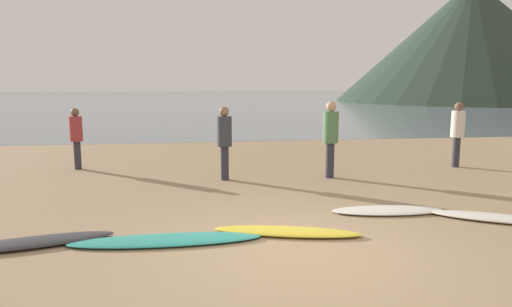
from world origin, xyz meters
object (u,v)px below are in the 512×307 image
at_px(person_1, 224,137).
at_px(surfboard_2, 287,231).
at_px(person_3, 331,133).
at_px(surfboard_1, 166,240).
at_px(person_2, 458,129).
at_px(person_0, 76,133).
at_px(surfboard_4, 495,218).
at_px(surfboard_3, 388,210).
at_px(surfboard_0, 28,243).

bearing_deg(person_1, surfboard_2, 84.47).
relative_size(surfboard_2, person_3, 1.22).
bearing_deg(surfboard_1, surfboard_2, 3.48).
bearing_deg(person_2, surfboard_1, 77.85).
relative_size(person_0, person_3, 0.88).
height_order(surfboard_2, surfboard_4, same).
height_order(surfboard_3, person_0, person_0).
bearing_deg(surfboard_4, surfboard_2, -147.89).
bearing_deg(person_2, person_1, 51.62).
distance_m(surfboard_1, person_2, 8.71).
height_order(surfboard_1, surfboard_2, surfboard_2).
xyz_separation_m(surfboard_3, person_1, (-2.57, 3.02, 0.94)).
relative_size(surfboard_2, surfboard_4, 1.10).
relative_size(surfboard_0, surfboard_1, 0.84).
distance_m(surfboard_4, person_1, 5.59).
xyz_separation_m(surfboard_1, surfboard_2, (1.73, 0.10, 0.01)).
height_order(person_1, person_2, person_2).
bearing_deg(surfboard_4, person_3, 143.44).
bearing_deg(surfboard_1, surfboard_0, 176.79).
height_order(surfboard_2, person_2, person_2).
xyz_separation_m(surfboard_1, surfboard_3, (3.67, 0.98, 0.00)).
xyz_separation_m(surfboard_2, person_0, (-4.27, 5.70, 0.87)).
xyz_separation_m(surfboard_4, person_0, (-7.72, 5.50, 0.87)).
relative_size(surfboard_3, person_3, 1.08).
height_order(surfboard_1, person_1, person_1).
relative_size(surfboard_3, person_1, 1.15).
relative_size(surfboard_4, person_0, 1.26).
distance_m(surfboard_4, person_0, 9.52).
distance_m(surfboard_0, surfboard_2, 3.58).
xyz_separation_m(person_0, person_3, (6.07, -1.90, 0.13)).
height_order(surfboard_1, surfboard_4, surfboard_4).
distance_m(surfboard_1, surfboard_2, 1.73).
distance_m(surfboard_2, person_0, 7.17).
relative_size(person_2, person_3, 0.96).
bearing_deg(person_1, person_2, 172.46).
bearing_deg(person_3, surfboard_2, 128.68).
bearing_deg(person_3, surfboard_0, 99.20).
bearing_deg(surfboard_4, surfboard_3, -175.07).
bearing_deg(surfboard_0, person_2, 13.21).
bearing_deg(surfboard_2, person_1, 114.54).
bearing_deg(surfboard_3, person_0, 146.90).
height_order(surfboard_3, person_3, person_3).
height_order(surfboard_4, person_0, person_0).
height_order(person_0, person_1, person_1).
relative_size(person_0, person_2, 0.92).
relative_size(person_1, person_2, 0.98).
height_order(surfboard_2, surfboard_3, surfboard_2).
distance_m(person_0, person_1, 4.06).
bearing_deg(surfboard_3, person_3, 97.41).
relative_size(surfboard_4, person_2, 1.15).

